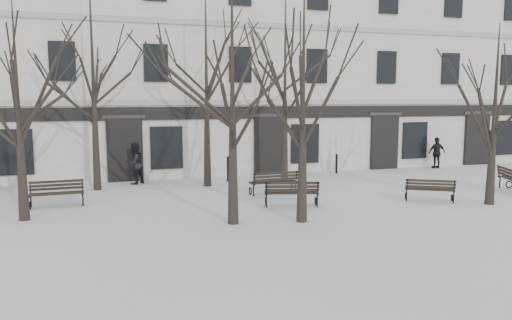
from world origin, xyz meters
name	(u,v)px	position (x,y,z in m)	size (l,w,h in m)	color
ground	(246,214)	(0.00, 0.00, 0.00)	(100.00, 100.00, 0.00)	silver
building	(183,67)	(0.00, 12.96, 5.52)	(40.40, 10.20, 11.40)	silver
tree_0	(17,85)	(-6.90, 1.34, 4.22)	(4.73, 4.73, 6.76)	black
tree_1	(232,61)	(-0.72, -1.02, 4.91)	(5.50, 5.50, 7.86)	black
tree_2	(303,75)	(1.39, -1.42, 4.51)	(5.05, 5.05, 7.22)	black
tree_3	(496,93)	(8.85, -1.07, 4.00)	(4.49, 4.49, 6.41)	black
tree_4	(92,54)	(-4.73, 6.08, 5.59)	(6.26, 6.26, 8.95)	black
tree_5	(206,61)	(-0.14, 5.63, 5.35)	(5.99, 5.99, 8.56)	black
tree_6	(285,59)	(3.35, 5.42, 5.53)	(6.19, 6.19, 8.84)	black
bench_1	(292,192)	(1.85, 0.66, 0.52)	(1.99, 1.17, 0.95)	black
bench_2	(430,189)	(7.05, -0.05, 0.48)	(1.80, 1.39, 0.88)	black
bench_3	(57,192)	(-6.08, 3.20, 0.50)	(1.85, 0.74, 0.92)	black
bench_4	(274,182)	(1.99, 2.98, 0.52)	(1.93, 0.79, 0.95)	black
bollard_a	(228,168)	(1.00, 6.46, 0.63)	(0.15, 0.15, 1.17)	black
bollard_b	(337,163)	(6.87, 7.27, 0.53)	(0.13, 0.13, 1.00)	black
pedestrian_b	(135,184)	(-3.13, 7.05, 0.00)	(0.91, 0.70, 1.86)	black
pedestrian_c	(436,168)	(12.90, 7.32, 0.00)	(0.99, 0.41, 1.69)	black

